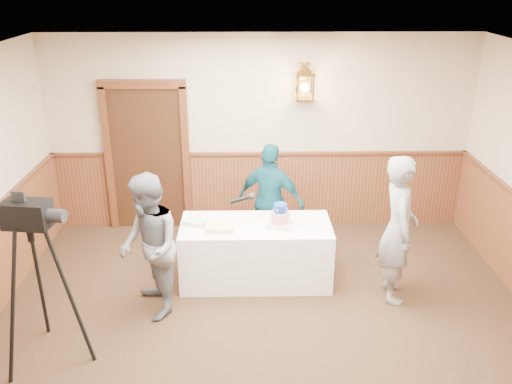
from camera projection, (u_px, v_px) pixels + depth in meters
room_shell at (261, 217)px, 4.82m from camera, size 6.02×7.02×2.81m
display_table at (256, 252)px, 6.60m from camera, size 1.80×0.80×0.75m
tiered_cake at (280, 217)px, 6.38m from camera, size 0.32×0.32×0.28m
sheet_cake_yellow at (220, 227)px, 6.31m from camera, size 0.33×0.26×0.07m
sheet_cake_green at (195, 222)px, 6.45m from camera, size 0.31×0.28×0.06m
interviewer at (149, 247)px, 5.79m from camera, size 1.57×0.95×1.63m
baker at (398, 229)px, 6.07m from camera, size 0.45×0.66×1.74m
assistant_p at (271, 201)px, 7.04m from camera, size 0.98×0.72×1.54m
tv_camera_rig at (41, 292)px, 5.09m from camera, size 0.66×0.61×1.68m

